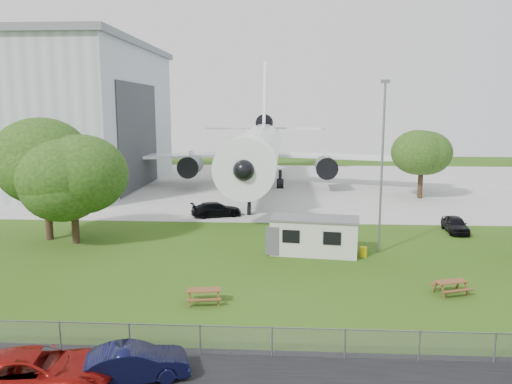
# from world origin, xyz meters

# --- Properties ---
(ground) EXTENTS (160.00, 160.00, 0.00)m
(ground) POSITION_xyz_m (0.00, 0.00, 0.00)
(ground) COLOR #3B5D19
(concrete_apron) EXTENTS (120.00, 46.00, 0.03)m
(concrete_apron) POSITION_xyz_m (0.00, 38.00, 0.01)
(concrete_apron) COLOR #B7B7B2
(concrete_apron) RESTS_ON ground
(airliner) EXTENTS (46.36, 47.73, 17.69)m
(airliner) POSITION_xyz_m (-2.00, 35.86, 5.27)
(airliner) COLOR white
(airliner) RESTS_ON ground
(site_cabin) EXTENTS (6.90, 3.48, 2.62)m
(site_cabin) POSITION_xyz_m (3.57, 5.64, 1.31)
(site_cabin) COLOR beige
(site_cabin) RESTS_ON ground
(picnic_west) EXTENTS (2.01, 1.76, 0.76)m
(picnic_west) POSITION_xyz_m (-2.76, -3.94, 0.00)
(picnic_west) COLOR brown
(picnic_west) RESTS_ON ground
(picnic_east) EXTENTS (2.20, 2.01, 0.76)m
(picnic_east) POSITION_xyz_m (10.71, -1.83, 0.00)
(picnic_east) COLOR brown
(picnic_east) RESTS_ON ground
(fence) EXTENTS (58.00, 0.04, 1.30)m
(fence) POSITION_xyz_m (0.00, -9.50, 0.00)
(fence) COLOR gray
(fence) RESTS_ON ground
(lamp_mast) EXTENTS (0.16, 0.16, 12.00)m
(lamp_mast) POSITION_xyz_m (8.20, 6.20, 6.00)
(lamp_mast) COLOR slate
(lamp_mast) RESTS_ON ground
(tree_west_big) EXTENTS (8.25, 8.25, 10.15)m
(tree_west_big) POSITION_xyz_m (-17.01, 8.29, 6.01)
(tree_west_big) COLOR #382619
(tree_west_big) RESTS_ON ground
(tree_west_small) EXTENTS (7.32, 7.32, 8.43)m
(tree_west_small) POSITION_xyz_m (-14.47, 7.31, 4.77)
(tree_west_small) COLOR #382619
(tree_west_small) RESTS_ON ground
(tree_far_apron) EXTENTS (6.22, 6.22, 7.98)m
(tree_far_apron) POSITION_xyz_m (16.88, 28.53, 4.86)
(tree_far_apron) COLOR #382619
(tree_far_apron) RESTS_ON ground
(car_centre_sedan) EXTENTS (4.41, 2.73, 1.37)m
(car_centre_sedan) POSITION_xyz_m (-4.18, -11.68, 0.69)
(car_centre_sedan) COLOR black
(car_centre_sedan) RESTS_ON ground
(car_west_estate) EXTENTS (6.07, 3.63, 1.58)m
(car_west_estate) POSITION_xyz_m (-7.48, -12.72, 0.79)
(car_west_estate) COLOR maroon
(car_west_estate) RESTS_ON ground
(car_ne_hatch) EXTENTS (1.72, 3.99, 1.34)m
(car_ne_hatch) POSITION_xyz_m (15.61, 12.47, 0.67)
(car_ne_hatch) COLOR black
(car_ne_hatch) RESTS_ON ground
(car_apron_van) EXTENTS (5.15, 3.44, 1.39)m
(car_apron_van) POSITION_xyz_m (-5.06, 17.35, 0.69)
(car_apron_van) COLOR black
(car_apron_van) RESTS_ON ground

